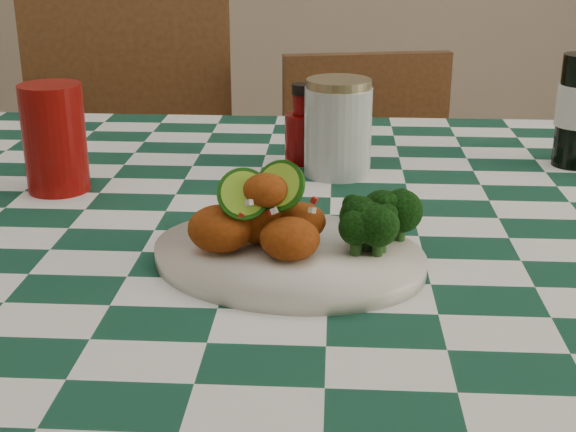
# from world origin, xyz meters

# --- Properties ---
(plate) EXTENTS (0.34, 0.30, 0.02)m
(plate) POSITION_xyz_m (0.06, -0.16, 0.80)
(plate) COLOR silver
(plate) RESTS_ON dining_table
(fried_chicken_pile) EXTENTS (0.13, 0.09, 0.08)m
(fried_chicken_pile) POSITION_xyz_m (0.04, -0.16, 0.85)
(fried_chicken_pile) COLOR #97390E
(fried_chicken_pile) RESTS_ON plate
(broccoli_side) EXTENTS (0.08, 0.08, 0.06)m
(broccoli_side) POSITION_xyz_m (0.15, -0.14, 0.83)
(broccoli_side) COLOR black
(broccoli_side) RESTS_ON plate
(red_tumbler) EXTENTS (0.11, 0.11, 0.14)m
(red_tumbler) POSITION_xyz_m (-0.26, 0.07, 0.86)
(red_tumbler) COLOR maroon
(red_tumbler) RESTS_ON dining_table
(ketchup_bottle) EXTENTS (0.07, 0.07, 0.12)m
(ketchup_bottle) POSITION_xyz_m (0.06, 0.22, 0.85)
(ketchup_bottle) COLOR #690505
(ketchup_bottle) RESTS_ON dining_table
(mason_jar) EXTENTS (0.11, 0.11, 0.14)m
(mason_jar) POSITION_xyz_m (0.11, 0.17, 0.85)
(mason_jar) COLOR #B2BCBA
(mason_jar) RESTS_ON dining_table
(wooden_chair_left) EXTENTS (0.58, 0.60, 1.02)m
(wooden_chair_left) POSITION_xyz_m (-0.31, 0.68, 0.51)
(wooden_chair_left) COLOR #472814
(wooden_chair_left) RESTS_ON ground
(wooden_chair_right) EXTENTS (0.46, 0.47, 0.84)m
(wooden_chair_right) POSITION_xyz_m (0.21, 0.72, 0.42)
(wooden_chair_right) COLOR #472814
(wooden_chair_right) RESTS_ON ground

